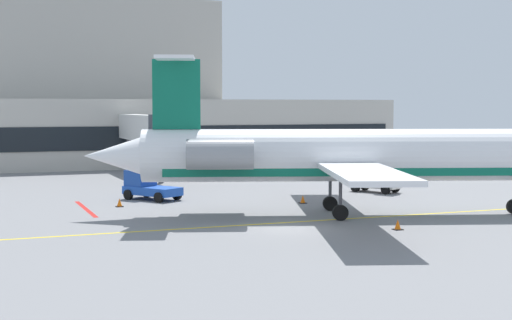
% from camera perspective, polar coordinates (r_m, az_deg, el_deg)
% --- Properties ---
extents(ground, '(120.00, 120.00, 0.11)m').
position_cam_1_polar(ground, '(40.11, 2.44, -5.29)').
color(ground, slate).
extents(terminal_building, '(55.13, 16.29, 18.36)m').
position_cam_1_polar(terminal_building, '(86.67, -9.26, 4.11)').
color(terminal_building, '#B7B2A8').
rests_on(terminal_building, ground).
extents(jet_bridge_east, '(2.40, 17.14, 5.79)m').
position_cam_1_polar(jet_bridge_east, '(68.74, -8.26, 2.33)').
color(jet_bridge_east, silver).
rests_on(jet_bridge_east, ground).
extents(regional_jet, '(30.67, 24.19, 9.30)m').
position_cam_1_polar(regional_jet, '(44.95, 6.94, 0.31)').
color(regional_jet, white).
rests_on(regional_jet, ground).
extents(baggage_tug, '(3.79, 4.39, 2.02)m').
position_cam_1_polar(baggage_tug, '(53.05, -8.16, -1.95)').
color(baggage_tug, '#1E4CB2').
rests_on(baggage_tug, ground).
extents(pushback_tractor, '(3.17, 3.88, 2.16)m').
position_cam_1_polar(pushback_tractor, '(57.30, 9.39, -1.48)').
color(pushback_tractor, silver).
rests_on(pushback_tractor, ground).
extents(fuel_tank, '(7.27, 2.85, 2.32)m').
position_cam_1_polar(fuel_tank, '(73.94, 5.39, 0.06)').
color(fuel_tank, white).
rests_on(fuel_tank, ground).
extents(safety_cone_alpha, '(0.47, 0.47, 0.55)m').
position_cam_1_polar(safety_cone_alpha, '(50.54, 3.55, -3.00)').
color(safety_cone_alpha, orange).
rests_on(safety_cone_alpha, ground).
extents(safety_cone_bravo, '(0.47, 0.47, 0.55)m').
position_cam_1_polar(safety_cone_bravo, '(40.43, 10.64, -4.85)').
color(safety_cone_bravo, orange).
rests_on(safety_cone_bravo, ground).
extents(safety_cone_delta, '(0.47, 0.47, 0.55)m').
position_cam_1_polar(safety_cone_delta, '(49.50, -10.26, -3.21)').
color(safety_cone_delta, orange).
rests_on(safety_cone_delta, ground).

